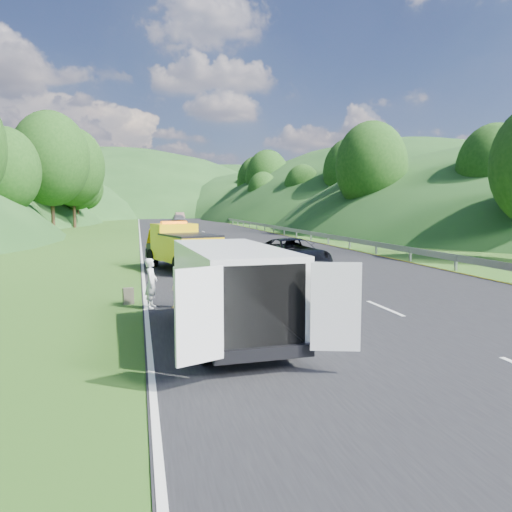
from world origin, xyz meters
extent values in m
plane|color=#38661E|center=(0.00, 0.00, 0.00)|extent=(320.00, 320.00, 0.00)
cube|color=black|center=(3.00, 40.00, 0.01)|extent=(14.00, 200.00, 0.02)
cube|color=gray|center=(10.30, 52.50, 0.00)|extent=(0.06, 140.00, 1.52)
cylinder|color=black|center=(-3.40, 9.60, 0.45)|extent=(0.55, 0.95, 0.90)
cylinder|color=black|center=(-1.77, 10.07, 0.45)|extent=(0.55, 0.95, 0.90)
cylinder|color=black|center=(-2.41, 6.15, 0.45)|extent=(0.55, 0.95, 0.90)
cylinder|color=black|center=(-0.77, 6.63, 0.45)|extent=(0.55, 0.95, 0.90)
cube|color=yellow|center=(-2.37, 9.10, 1.30)|extent=(2.25, 1.92, 1.70)
cube|color=yellow|center=(-1.81, 7.16, 1.08)|extent=(2.74, 3.48, 1.17)
cube|color=black|center=(-1.81, 7.16, 1.70)|extent=(2.74, 3.48, 0.09)
cube|color=black|center=(-2.67, 10.14, 0.81)|extent=(2.02, 1.53, 0.63)
cube|color=black|center=(-2.82, 10.65, 0.63)|extent=(1.86, 0.70, 0.45)
cube|color=yellow|center=(-2.76, 10.44, 1.39)|extent=(1.92, 1.18, 0.98)
cube|color=orange|center=(-2.37, 9.10, 2.20)|extent=(1.27, 0.56, 0.14)
cube|color=black|center=(-2.55, 9.71, 1.61)|extent=(1.66, 0.54, 0.81)
cylinder|color=black|center=(-2.99, -2.66, 0.38)|extent=(0.32, 0.77, 0.76)
cylinder|color=black|center=(-1.29, -2.57, 0.38)|extent=(0.32, 0.77, 0.76)
cylinder|color=black|center=(-2.81, -5.87, 0.38)|extent=(0.32, 0.77, 0.76)
cylinder|color=black|center=(-1.12, -5.78, 0.38)|extent=(0.32, 0.77, 0.76)
cube|color=silver|center=(-2.05, -4.31, 1.27)|extent=(2.20, 5.01, 1.75)
cube|color=silver|center=(-2.19, -1.72, 0.90)|extent=(1.93, 0.95, 0.94)
cube|color=black|center=(-2.18, -1.91, 1.65)|extent=(1.76, 0.41, 0.79)
cube|color=black|center=(-1.92, -6.72, 1.27)|extent=(1.61, 0.18, 1.51)
cube|color=silver|center=(-3.12, -7.21, 1.27)|extent=(0.85, 0.40, 1.60)
cube|color=silver|center=(-0.67, -7.07, 1.27)|extent=(0.87, 0.31, 1.60)
cube|color=black|center=(-1.91, -6.81, 0.42)|extent=(1.89, 0.24, 0.24)
imported|color=white|center=(-3.73, -0.33, 0.00)|extent=(0.51, 0.62, 1.48)
imported|color=tan|center=(-2.93, -0.60, 0.00)|extent=(0.61, 0.54, 1.06)
imported|color=black|center=(-1.61, -4.87, 0.00)|extent=(1.22, 0.82, 1.75)
cube|color=brown|center=(-4.42, 0.48, 0.26)|extent=(0.35, 0.25, 0.51)
cylinder|color=black|center=(-1.32, -5.38, 0.00)|extent=(0.62, 0.62, 0.20)
imported|color=black|center=(3.11, 7.47, 0.00)|extent=(2.80, 5.31, 1.42)
imported|color=#4F4F54|center=(1.84, 59.07, 0.00)|extent=(1.90, 4.72, 1.61)
imported|color=#7A5751|center=(3.56, 78.34, 0.00)|extent=(1.59, 4.56, 1.50)
camera|label=1|loc=(-4.07, -15.27, 3.11)|focal=35.00mm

